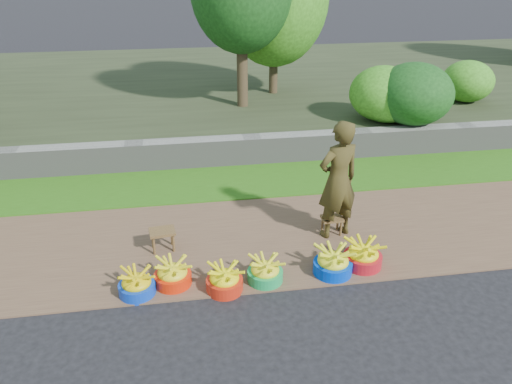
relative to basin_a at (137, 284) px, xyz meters
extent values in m
plane|color=black|center=(1.99, -0.22, -0.15)|extent=(120.00, 120.00, 0.00)
cube|color=brown|center=(1.99, 1.03, -0.14)|extent=(80.00, 2.50, 0.02)
cube|color=#2D6814|center=(1.99, 3.03, -0.13)|extent=(80.00, 1.50, 0.04)
cube|color=gray|center=(1.99, 3.88, 0.13)|extent=(80.00, 0.35, 0.55)
cube|color=#2E371F|center=(1.99, 8.78, 0.10)|extent=(80.00, 10.00, 0.50)
cylinder|color=#3C301E|center=(2.12, 6.14, 1.30)|extent=(0.25, 0.25, 1.90)
cylinder|color=#3C301E|center=(3.04, 7.18, 1.10)|extent=(0.21, 0.21, 1.50)
ellipsoid|color=#3E8F1F|center=(4.96, 4.51, 0.86)|extent=(1.26, 1.26, 1.01)
ellipsoid|color=#3E8F1F|center=(7.42, 5.68, 0.83)|extent=(1.20, 1.20, 0.96)
ellipsoid|color=#3E8F1F|center=(4.90, 4.63, 0.92)|extent=(1.43, 1.43, 1.14)
ellipsoid|color=#184B16|center=(5.41, 4.28, 0.98)|extent=(1.58, 1.58, 1.27)
cylinder|color=#0C3AC1|center=(0.00, 0.00, -0.07)|extent=(0.45, 0.45, 0.16)
ellipsoid|color=#DBBE0B|center=(0.00, 0.00, 0.06)|extent=(0.39, 0.39, 0.26)
cylinder|color=red|center=(0.43, 0.13, -0.07)|extent=(0.47, 0.47, 0.17)
ellipsoid|color=yellow|center=(0.43, 0.13, 0.07)|extent=(0.41, 0.41, 0.27)
cylinder|color=red|center=(1.06, -0.08, -0.07)|extent=(0.46, 0.46, 0.16)
ellipsoid|color=yellow|center=(1.06, -0.08, 0.06)|extent=(0.40, 0.40, 0.26)
cylinder|color=#189C4C|center=(1.59, 0.02, -0.07)|extent=(0.45, 0.45, 0.16)
ellipsoid|color=yellow|center=(1.59, 0.02, 0.06)|extent=(0.40, 0.40, 0.26)
cylinder|color=#0037CD|center=(2.48, 0.04, -0.06)|extent=(0.51, 0.51, 0.18)
ellipsoid|color=yellow|center=(2.48, 0.04, 0.08)|extent=(0.44, 0.44, 0.29)
cylinder|color=#AE141E|center=(2.92, 0.15, -0.06)|extent=(0.51, 0.51, 0.18)
ellipsoid|color=yellow|center=(2.92, 0.15, 0.08)|extent=(0.45, 0.45, 0.29)
cube|color=brown|center=(0.31, 0.95, 0.16)|extent=(0.38, 0.31, 0.04)
cylinder|color=brown|center=(0.19, 0.84, 0.00)|extent=(0.04, 0.04, 0.27)
cylinder|color=brown|center=(0.45, 0.87, 0.00)|extent=(0.04, 0.04, 0.27)
cylinder|color=brown|center=(0.16, 1.02, 0.00)|extent=(0.04, 0.04, 0.27)
cylinder|color=brown|center=(0.43, 1.06, 0.00)|extent=(0.04, 0.04, 0.27)
cube|color=brown|center=(2.75, 1.00, 0.12)|extent=(0.31, 0.23, 0.04)
cylinder|color=brown|center=(2.64, 0.92, -0.01)|extent=(0.03, 0.03, 0.23)
cylinder|color=brown|center=(2.87, 0.92, -0.01)|extent=(0.03, 0.03, 0.23)
cylinder|color=brown|center=(2.64, 1.08, -0.01)|extent=(0.03, 0.03, 0.23)
cylinder|color=brown|center=(2.87, 1.08, -0.01)|extent=(0.03, 0.03, 0.23)
imported|color=black|center=(2.79, 0.98, 0.74)|extent=(0.73, 0.59, 1.75)
camera|label=1|loc=(0.67, -5.10, 3.68)|focal=35.00mm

